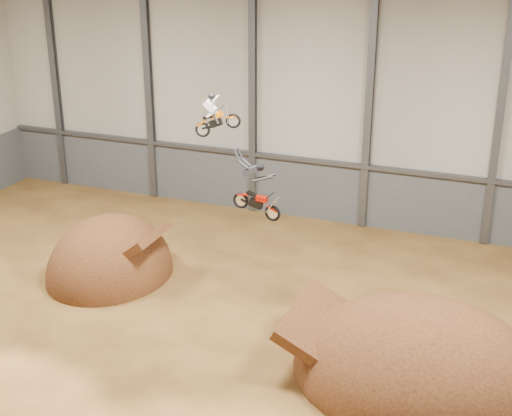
{
  "coord_description": "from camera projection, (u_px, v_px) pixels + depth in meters",
  "views": [
    {
      "loc": [
        11.18,
        -22.2,
        15.81
      ],
      "look_at": [
        1.04,
        4.0,
        4.73
      ],
      "focal_mm": 50.0,
      "sensor_mm": 36.0,
      "label": 1
    }
  ],
  "objects": [
    {
      "name": "fmx_rider_a",
      "position": [
        220.0,
        111.0,
        28.77
      ],
      "size": [
        2.53,
        1.22,
        2.31
      ],
      "primitive_type": null,
      "rotation": [
        0.0,
        -0.33,
        0.2
      ],
      "color": "#CE5E00"
    },
    {
      "name": "fmx_rider_b",
      "position": [
        255.0,
        186.0,
        29.71
      ],
      "size": [
        3.48,
        1.13,
        3.09
      ],
      "primitive_type": null,
      "rotation": [
        0.0,
        0.21,
        -0.08
      ],
      "color": "#AD1004"
    },
    {
      "name": "steel_column_0",
      "position": [
        55.0,
        78.0,
        44.68
      ],
      "size": [
        0.4,
        0.36,
        13.9
      ],
      "primitive_type": "cube",
      "color": "#47494F",
      "rests_on": "ground"
    },
    {
      "name": "takeoff_ramp",
      "position": [
        111.0,
        274.0,
        34.87
      ],
      "size": [
        5.88,
        6.79,
        5.88
      ],
      "primitive_type": "ellipsoid",
      "color": "#3B1E0E",
      "rests_on": "ground"
    },
    {
      "name": "steel_column_1",
      "position": [
        149.0,
        86.0,
        42.44
      ],
      "size": [
        0.4,
        0.36,
        13.9
      ],
      "primitive_type": "cube",
      "color": "#47494F",
      "rests_on": "ground"
    },
    {
      "name": "landing_ramp",
      "position": [
        418.0,
        376.0,
        26.94
      ],
      "size": [
        9.61,
        8.51,
        5.55
      ],
      "primitive_type": "ellipsoid",
      "color": "#3B1E0E",
      "rests_on": "ground"
    },
    {
      "name": "steel_column_4",
      "position": [
        500.0,
        116.0,
        35.73
      ],
      "size": [
        0.4,
        0.36,
        13.9
      ],
      "primitive_type": "cube",
      "color": "#47494F",
      "rests_on": "ground"
    },
    {
      "name": "lower_band_back",
      "position": [
        307.0,
        189.0,
        41.1
      ],
      "size": [
        39.8,
        0.18,
        3.5
      ],
      "primitive_type": "cube",
      "color": "#4E5155",
      "rests_on": "ground"
    },
    {
      "name": "steel_rail",
      "position": [
        307.0,
        160.0,
        40.31
      ],
      "size": [
        39.8,
        0.35,
        0.2
      ],
      "primitive_type": "cube",
      "color": "#47494F",
      "rests_on": "lower_band_back"
    },
    {
      "name": "steel_column_3",
      "position": [
        369.0,
        105.0,
        37.97
      ],
      "size": [
        0.4,
        0.36,
        13.9
      ],
      "primitive_type": "cube",
      "color": "#47494F",
      "rests_on": "ground"
    },
    {
      "name": "steel_column_2",
      "position": [
        253.0,
        95.0,
        40.21
      ],
      "size": [
        0.4,
        0.36,
        13.9
      ],
      "primitive_type": "cube",
      "color": "#47494F",
      "rests_on": "ground"
    },
    {
      "name": "back_wall",
      "position": [
        310.0,
        99.0,
        39.26
      ],
      "size": [
        40.0,
        0.1,
        14.0
      ],
      "primitive_type": "cube",
      "color": "#AEA89A",
      "rests_on": "ground"
    },
    {
      "name": "floor",
      "position": [
        196.0,
        347.0,
        28.82
      ],
      "size": [
        40.0,
        40.0,
        0.0
      ],
      "primitive_type": "plane",
      "color": "#503315",
      "rests_on": "ground"
    }
  ]
}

